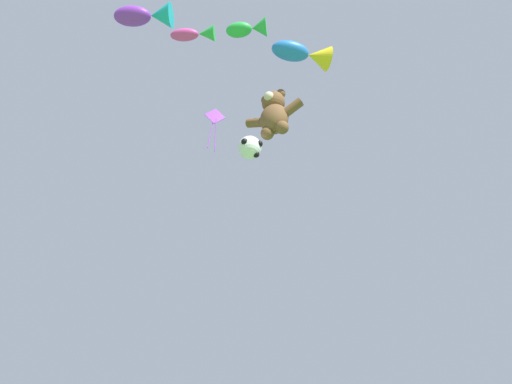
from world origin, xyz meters
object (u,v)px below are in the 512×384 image
(soccer_ball_kite, at_px, (250,148))
(diamond_kite, at_px, (214,121))
(teddy_bear_kite, at_px, (274,114))
(fish_kite_violet, at_px, (147,16))
(fish_kite_magenta, at_px, (195,34))
(fish_kite_emerald, at_px, (249,29))
(fish_kite_cobalt, at_px, (304,54))

(soccer_ball_kite, bearing_deg, diamond_kite, 159.54)
(teddy_bear_kite, relative_size, fish_kite_violet, 1.03)
(teddy_bear_kite, relative_size, diamond_kite, 0.86)
(soccer_ball_kite, height_order, fish_kite_magenta, fish_kite_magenta)
(fish_kite_emerald, bearing_deg, soccer_ball_kite, 116.10)
(fish_kite_emerald, bearing_deg, fish_kite_violet, -143.40)
(fish_kite_cobalt, distance_m, fish_kite_violet, 5.89)
(fish_kite_violet, height_order, diamond_kite, fish_kite_violet)
(fish_kite_magenta, bearing_deg, fish_kite_cobalt, 37.91)
(soccer_ball_kite, relative_size, fish_kite_magenta, 0.53)
(soccer_ball_kite, bearing_deg, fish_kite_cobalt, -5.50)
(teddy_bear_kite, bearing_deg, soccer_ball_kite, -164.56)
(soccer_ball_kite, xyz_separation_m, fish_kite_emerald, (0.81, -1.66, 4.46))
(soccer_ball_kite, distance_m, fish_kite_magenta, 4.69)
(fish_kite_cobalt, xyz_separation_m, fish_kite_magenta, (-3.18, -2.48, 0.15))
(fish_kite_cobalt, bearing_deg, teddy_bear_kite, 163.50)
(fish_kite_magenta, bearing_deg, soccer_ball_kite, 73.60)
(teddy_bear_kite, xyz_separation_m, fish_kite_violet, (-3.01, -4.11, 2.77))
(fish_kite_emerald, xyz_separation_m, fish_kite_magenta, (-1.61, -1.05, -0.71))
(diamond_kite, bearing_deg, fish_kite_violet, -89.45)
(fish_kite_cobalt, relative_size, fish_kite_violet, 0.99)
(soccer_ball_kite, distance_m, fish_kite_cobalt, 4.32)
(soccer_ball_kite, xyz_separation_m, fish_kite_magenta, (-0.80, -2.71, 3.75))
(teddy_bear_kite, relative_size, fish_kite_cobalt, 1.04)
(fish_kite_violet, bearing_deg, teddy_bear_kite, 53.79)
(fish_kite_magenta, relative_size, fish_kite_violet, 0.75)
(fish_kite_violet, distance_m, diamond_kite, 4.79)
(teddy_bear_kite, height_order, fish_kite_violet, fish_kite_violet)
(fish_kite_emerald, bearing_deg, diamond_kite, 140.66)
(fish_kite_emerald, distance_m, diamond_kite, 4.05)
(teddy_bear_kite, bearing_deg, fish_kite_emerald, -90.57)
(teddy_bear_kite, distance_m, fish_kite_emerald, 3.47)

